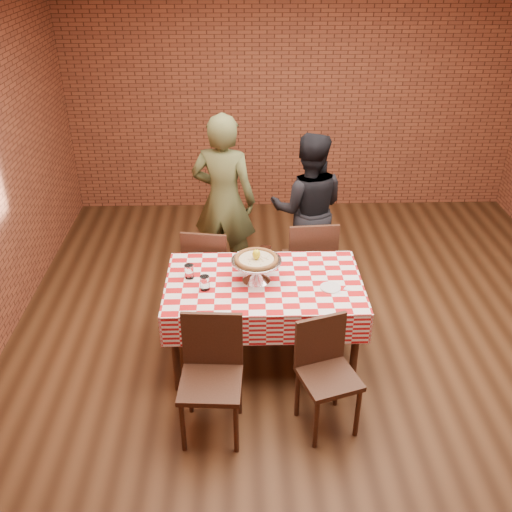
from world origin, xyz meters
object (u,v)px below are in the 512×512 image
table (264,321)px  chair_near_right (329,380)px  water_glass_left (205,283)px  chair_far_left (210,267)px  chair_near_left (211,383)px  diner_black (308,209)px  chair_far_right (308,260)px  pizza (256,260)px  condiment_caddy (265,254)px  diner_olive (224,201)px  pizza_stand (256,270)px  water_glass_right (189,272)px

table → chair_near_right: (0.43, -0.79, 0.05)m
water_glass_left → chair_far_left: size_ratio=0.13×
chair_near_left → diner_black: (0.88, 2.10, 0.32)m
chair_near_left → chair_far_left: bearing=96.4°
chair_near_left → chair_far_left: size_ratio=1.02×
chair_far_right → diner_black: 0.56m
pizza → chair_far_left: bearing=119.8°
condiment_caddy → diner_olive: 1.04m
pizza_stand → diner_black: bearing=66.6°
pizza → diner_olive: size_ratio=0.20×
diner_olive → table: bearing=118.6°
chair_near_right → chair_far_right: (0.03, 1.61, 0.03)m
pizza_stand → diner_black: diner_black is taller
table → pizza_stand: 0.48m
condiment_caddy → pizza: bearing=-96.3°
pizza_stand → chair_near_left: (-0.34, -0.85, -0.39)m
chair_far_left → diner_black: (0.96, 0.53, 0.33)m
condiment_caddy → diner_olive: size_ratio=0.07×
diner_black → condiment_caddy: bearing=70.4°
water_glass_right → chair_far_right: 1.34m
table → chair_far_right: chair_far_right is taller
pizza → chair_near_right: size_ratio=0.40×
table → chair_far_right: (0.45, 0.82, 0.09)m
chair_near_right → chair_far_right: 1.61m
chair_near_left → chair_far_right: 1.85m
chair_far_left → water_glass_right: bearing=89.8°
table → water_glass_left: 0.64m
water_glass_right → diner_olive: diner_olive is taller
pizza → diner_olive: 1.30m
water_glass_right → chair_far_left: size_ratio=0.13×
chair_near_left → diner_olive: bearing=92.1°
water_glass_right → diner_black: size_ratio=0.07×
water_glass_left → diner_black: 1.67m
table → pizza: bearing=155.1°
pizza → condiment_caddy: size_ratio=2.74×
pizza → chair_near_left: (-0.34, -0.85, -0.49)m
table → condiment_caddy: (0.03, 0.33, 0.45)m
pizza_stand → diner_olive: 1.30m
table → water_glass_right: bearing=173.2°
chair_near_left → condiment_caddy: bearing=73.4°
water_glass_right → table: bearing=-6.8°
table → water_glass_left: size_ratio=13.21×
chair_near_right → water_glass_right: bearing=121.7°
table → pizza_stand: pizza_stand is taller
chair_far_right → diner_black: (0.03, 0.46, 0.31)m
water_glass_left → condiment_caddy: size_ratio=0.93×
condiment_caddy → water_glass_left: bearing=-129.0°
condiment_caddy → chair_near_left: 1.28m
table → diner_black: diner_black is taller
water_glass_right → chair_far_left: chair_far_left is taller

